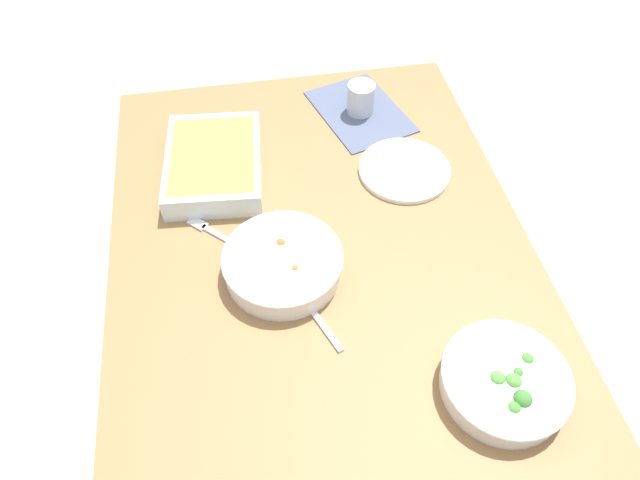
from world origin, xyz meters
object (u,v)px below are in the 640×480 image
(drink_cup, at_px, (361,100))
(spoon_by_stew, at_px, (310,307))
(stew_bowl, at_px, (283,263))
(broccoli_bowl, at_px, (505,381))
(baking_dish, at_px, (214,162))
(fork_on_table, at_px, (216,234))
(side_plate, at_px, (404,170))

(drink_cup, distance_m, spoon_by_stew, 0.63)
(spoon_by_stew, bearing_deg, stew_bowl, 21.97)
(broccoli_bowl, height_order, baking_dish, broccoli_bowl)
(baking_dish, relative_size, fork_on_table, 2.27)
(fork_on_table, bearing_deg, broccoli_bowl, -133.06)
(side_plate, relative_size, fork_on_table, 1.57)
(stew_bowl, xyz_separation_m, broccoli_bowl, (-0.32, -0.35, -0.00))
(broccoli_bowl, bearing_deg, baking_dish, 36.11)
(broccoli_bowl, bearing_deg, fork_on_table, 46.94)
(stew_bowl, relative_size, baking_dish, 0.78)
(stew_bowl, height_order, broccoli_bowl, broccoli_bowl)
(stew_bowl, height_order, fork_on_table, stew_bowl)
(stew_bowl, height_order, drink_cup, drink_cup)
(broccoli_bowl, distance_m, side_plate, 0.57)
(broccoli_bowl, relative_size, side_plate, 1.04)
(baking_dish, relative_size, side_plate, 1.45)
(side_plate, bearing_deg, drink_cup, 12.96)
(side_plate, distance_m, spoon_by_stew, 0.45)
(spoon_by_stew, height_order, fork_on_table, spoon_by_stew)
(baking_dish, distance_m, side_plate, 0.45)
(stew_bowl, distance_m, drink_cup, 0.56)
(spoon_by_stew, distance_m, fork_on_table, 0.28)
(drink_cup, height_order, spoon_by_stew, drink_cup)
(stew_bowl, relative_size, broccoli_bowl, 1.08)
(stew_bowl, bearing_deg, side_plate, -53.07)
(baking_dish, height_order, drink_cup, drink_cup)
(baking_dish, height_order, side_plate, baking_dish)
(drink_cup, xyz_separation_m, side_plate, (-0.24, -0.06, -0.03))
(broccoli_bowl, bearing_deg, spoon_by_stew, 53.87)
(stew_bowl, bearing_deg, spoon_by_stew, -158.03)
(baking_dish, bearing_deg, spoon_by_stew, -159.05)
(broccoli_bowl, bearing_deg, drink_cup, 5.54)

